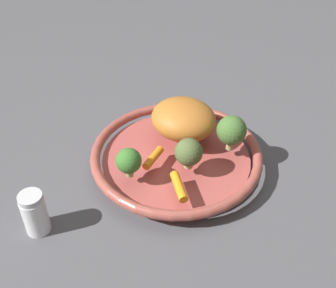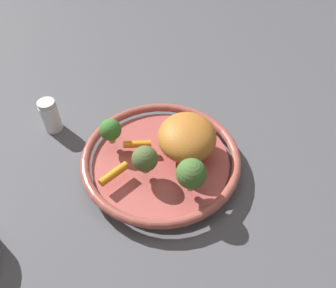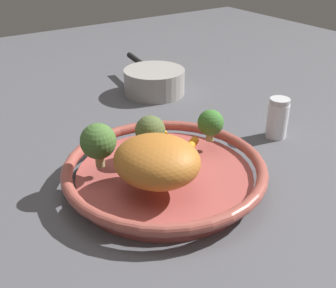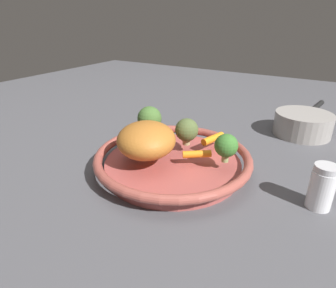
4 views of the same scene
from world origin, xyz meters
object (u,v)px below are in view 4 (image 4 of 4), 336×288
(broccoli_floret_small, at_px, (187,130))
(salt_shaker, at_px, (322,187))
(baby_carrot_left, at_px, (197,154))
(broccoli_floret_mid, at_px, (226,146))
(broccoli_floret_large, at_px, (149,119))
(roast_chicken_piece, at_px, (146,140))
(saucepan, at_px, (303,124))
(serving_bowl, at_px, (173,161))
(baby_carrot_near_rim, at_px, (213,139))

(broccoli_floret_small, bearing_deg, salt_shaker, 83.39)
(baby_carrot_left, bearing_deg, broccoli_floret_mid, 103.17)
(broccoli_floret_large, bearing_deg, salt_shaker, 85.56)
(roast_chicken_piece, relative_size, broccoli_floret_small, 2.17)
(broccoli_floret_mid, bearing_deg, saucepan, 163.75)
(broccoli_floret_small, distance_m, broccoli_floret_large, 0.10)
(serving_bowl, xyz_separation_m, broccoli_floret_small, (-0.05, 0.01, 0.06))
(baby_carrot_left, distance_m, saucepan, 0.40)
(broccoli_floret_large, distance_m, broccoli_floret_mid, 0.21)
(baby_carrot_left, distance_m, broccoli_floret_small, 0.07)
(serving_bowl, distance_m, broccoli_floret_large, 0.12)
(baby_carrot_near_rim, distance_m, broccoli_floret_small, 0.07)
(broccoli_floret_small, relative_size, broccoli_floret_large, 0.83)
(baby_carrot_near_rim, xyz_separation_m, baby_carrot_left, (0.09, 0.00, -0.00))
(serving_bowl, height_order, broccoli_floret_mid, broccoli_floret_mid)
(baby_carrot_near_rim, xyz_separation_m, broccoli_floret_mid, (0.08, 0.06, 0.03))
(baby_carrot_left, bearing_deg, salt_shaker, 93.40)
(baby_carrot_left, xyz_separation_m, broccoli_floret_small, (-0.05, -0.05, 0.03))
(baby_carrot_near_rim, bearing_deg, saucepan, 149.45)
(broccoli_floret_large, xyz_separation_m, broccoli_floret_mid, (0.03, 0.20, -0.01))
(broccoli_floret_large, height_order, broccoli_floret_mid, broccoli_floret_large)
(broccoli_floret_mid, distance_m, salt_shaker, 0.18)
(salt_shaker, distance_m, saucepan, 0.36)
(broccoli_floret_mid, bearing_deg, serving_bowl, -80.52)
(serving_bowl, height_order, baby_carrot_near_rim, baby_carrot_near_rim)
(roast_chicken_piece, height_order, baby_carrot_near_rim, roast_chicken_piece)
(roast_chicken_piece, xyz_separation_m, broccoli_floret_mid, (-0.06, 0.15, -0.00))
(broccoli_floret_mid, relative_size, saucepan, 0.23)
(broccoli_floret_mid, xyz_separation_m, salt_shaker, (-0.00, 0.18, -0.04))
(roast_chicken_piece, xyz_separation_m, baby_carrot_near_rim, (-0.14, 0.09, -0.03))
(broccoli_floret_large, xyz_separation_m, saucepan, (-0.32, 0.31, -0.06))
(salt_shaker, height_order, saucepan, salt_shaker)
(baby_carrot_left, xyz_separation_m, broccoli_floret_mid, (-0.01, 0.06, 0.03))
(baby_carrot_left, height_order, broccoli_floret_small, broccoli_floret_small)
(baby_carrot_near_rim, bearing_deg, broccoli_floret_large, -72.18)
(baby_carrot_left, height_order, salt_shaker, salt_shaker)
(baby_carrot_near_rim, height_order, broccoli_floret_small, broccoli_floret_small)
(broccoli_floret_small, bearing_deg, baby_carrot_near_rim, 132.91)
(broccoli_floret_large, distance_m, salt_shaker, 0.39)
(broccoli_floret_small, relative_size, broccoli_floret_mid, 1.05)
(broccoli_floret_small, distance_m, salt_shaker, 0.29)
(baby_carrot_near_rim, height_order, saucepan, saucepan)
(serving_bowl, height_order, broccoli_floret_large, broccoli_floret_large)
(serving_bowl, distance_m, baby_carrot_near_rim, 0.11)
(serving_bowl, bearing_deg, baby_carrot_near_rim, 151.37)
(salt_shaker, bearing_deg, baby_carrot_left, -86.60)
(serving_bowl, xyz_separation_m, broccoli_floret_large, (-0.05, -0.09, 0.07))
(baby_carrot_left, height_order, broccoli_floret_mid, broccoli_floret_mid)
(serving_bowl, relative_size, saucepan, 1.33)
(roast_chicken_piece, relative_size, salt_shaker, 1.60)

